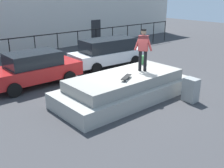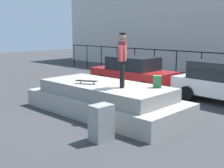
% 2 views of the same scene
% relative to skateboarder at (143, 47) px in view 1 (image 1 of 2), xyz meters
% --- Properties ---
extents(ground_plane, '(60.00, 60.00, 0.00)m').
position_rel_skateboarder_xyz_m(ground_plane, '(-0.43, 0.45, -2.13)').
color(ground_plane, '#38383A').
extents(concrete_ledge, '(6.12, 2.64, 1.08)m').
position_rel_skateboarder_xyz_m(concrete_ledge, '(-0.93, 0.09, -1.64)').
color(concrete_ledge, '#9E9B93').
rests_on(concrete_ledge, ground_plane).
extents(skateboarder, '(0.52, 0.70, 1.81)m').
position_rel_skateboarder_xyz_m(skateboarder, '(0.00, 0.00, 0.00)').
color(skateboarder, black).
rests_on(skateboarder, concrete_ledge).
extents(skateboard, '(0.78, 0.54, 0.12)m').
position_rel_skateboarder_xyz_m(skateboard, '(-1.35, -0.41, -0.94)').
color(skateboard, black).
rests_on(skateboard, concrete_ledge).
extents(backpack, '(0.34, 0.32, 0.40)m').
position_rel_skateboarder_xyz_m(backpack, '(0.86, 0.79, -0.84)').
color(backpack, '#33723F').
rests_on(backpack, concrete_ledge).
extents(car_red_sedan_near, '(4.50, 2.10, 1.64)m').
position_rel_skateboarder_xyz_m(car_red_sedan_near, '(-3.08, 4.27, -1.28)').
color(car_red_sedan_near, '#B21E1E').
rests_on(car_red_sedan_near, ground_plane).
extents(car_white_hatchback_mid, '(4.72, 2.32, 1.70)m').
position_rel_skateboarder_xyz_m(car_white_hatchback_mid, '(1.82, 4.56, -1.22)').
color(car_white_hatchback_mid, white).
rests_on(car_white_hatchback_mid, ground_plane).
extents(utility_box, '(0.47, 0.62, 1.00)m').
position_rel_skateboarder_xyz_m(utility_box, '(0.95, -1.90, -1.63)').
color(utility_box, gray).
rests_on(utility_box, ground_plane).
extents(fence_row, '(24.06, 0.06, 1.80)m').
position_rel_skateboarder_xyz_m(fence_row, '(-0.43, 8.00, -0.92)').
color(fence_row, black).
rests_on(fence_row, ground_plane).
extents(warehouse_building, '(33.40, 7.41, 6.87)m').
position_rel_skateboarder_xyz_m(warehouse_building, '(-0.43, 14.89, 1.32)').
color(warehouse_building, beige).
rests_on(warehouse_building, ground_plane).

